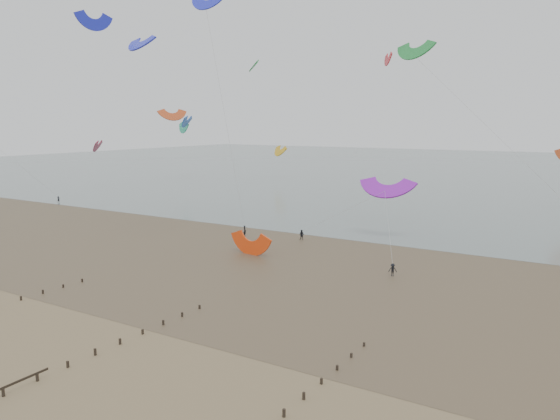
{
  "coord_description": "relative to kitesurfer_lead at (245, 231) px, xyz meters",
  "views": [
    {
      "loc": [
        38.83,
        -29.08,
        18.83
      ],
      "look_at": [
        3.81,
        28.0,
        8.0
      ],
      "focal_mm": 35.0,
      "sensor_mm": 36.0,
      "label": 1
    }
  ],
  "objects": [
    {
      "name": "ground",
      "position": [
        12.75,
        -43.74,
        -0.9
      ],
      "size": [
        500.0,
        500.0,
        0.0
      ],
      "primitive_type": "plane",
      "color": "brown",
      "rests_on": "ground"
    },
    {
      "name": "kites_airborne",
      "position": [
        4.45,
        47.41,
        20.5
      ],
      "size": [
        217.16,
        120.35,
        42.43
      ],
      "color": "#F238AD",
      "rests_on": "ground"
    },
    {
      "name": "kitesurfer_lead",
      "position": [
        0.0,
        0.0,
        0.0
      ],
      "size": [
        0.79,
        0.71,
        1.8
      ],
      "primitive_type": "imported",
      "rotation": [
        0.0,
        0.0,
        2.61
      ],
      "color": "black",
      "rests_on": "ground"
    },
    {
      "name": "grounded_kite",
      "position": [
        8.02,
        -10.0,
        -0.9
      ],
      "size": [
        7.1,
        5.92,
        3.52
      ],
      "primitive_type": null,
      "rotation": [
        1.54,
        0.0,
        -0.15
      ],
      "color": "#F5400F",
      "rests_on": "ground"
    },
    {
      "name": "sea_and_shore",
      "position": [
        8.67,
        -9.34,
        -0.89
      ],
      "size": [
        500.0,
        665.0,
        0.03
      ],
      "color": "#475654",
      "rests_on": "ground"
    },
    {
      "name": "kitesurfers",
      "position": [
        43.31,
        3.79,
        -0.08
      ],
      "size": [
        133.72,
        24.9,
        1.76
      ],
      "color": "black",
      "rests_on": "ground"
    }
  ]
}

